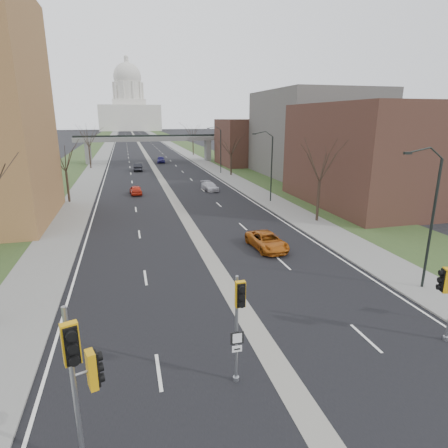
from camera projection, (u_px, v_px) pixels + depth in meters
name	position (u px, v px, depth m)	size (l,w,h in m)	color
ground	(288.00, 383.00, 15.16)	(700.00, 700.00, 0.00)	black
road_surface	(139.00, 144.00, 154.74)	(20.00, 600.00, 0.01)	black
median_strip	(139.00, 144.00, 154.74)	(1.20, 600.00, 0.02)	gray
sidewalk_right	(168.00, 143.00, 157.64)	(4.00, 600.00, 0.12)	gray
sidewalk_left	(109.00, 144.00, 151.82)	(4.00, 600.00, 0.12)	gray
grass_verge_right	(182.00, 143.00, 159.09)	(8.00, 600.00, 0.10)	#273D1C
grass_verge_left	(93.00, 144.00, 150.37)	(8.00, 600.00, 0.10)	#273D1C
commercial_block_near	(378.00, 155.00, 45.38)	(16.00, 20.00, 12.00)	#4E2F24
commercial_block_mid	(315.00, 134.00, 68.27)	(18.00, 22.00, 15.00)	#625F5A
commercial_block_far	(252.00, 142.00, 84.26)	(14.00, 14.00, 10.00)	#4E2F24
pedestrian_bridge	(150.00, 142.00, 88.27)	(34.00, 3.00, 6.45)	slate
capitol	(129.00, 107.00, 307.84)	(48.00, 42.00, 55.75)	beige
streetlight_near	(427.00, 179.00, 21.49)	(2.61, 0.20, 8.70)	black
streetlight_mid	(266.00, 147.00, 45.69)	(2.61, 0.20, 8.70)	black
streetlight_far	(217.00, 136.00, 69.89)	(2.61, 0.20, 8.70)	black
tree_left_b	(64.00, 153.00, 45.66)	(6.75, 6.75, 8.81)	#382B21
tree_left_c	(88.00, 134.00, 77.08)	(7.65, 7.65, 9.99)	#382B21
tree_right_a	(321.00, 157.00, 36.96)	(7.20, 7.20, 9.40)	#382B21
tree_right_b	(231.00, 144.00, 67.89)	(6.30, 6.30, 8.22)	#382B21
tree_right_c	(193.00, 130.00, 104.78)	(7.65, 7.65, 9.99)	#382B21
signal_pole_left	(80.00, 368.00, 10.53)	(0.92, 1.20, 5.47)	gray
signal_pole_median	(239.00, 313.00, 14.19)	(0.54, 0.75, 4.64)	gray
car_left_near	(136.00, 190.00, 52.19)	(1.54, 3.82, 1.30)	red
car_left_far	(138.00, 167.00, 75.40)	(1.68, 4.81, 1.58)	black
car_right_near	(267.00, 241.00, 30.51)	(2.24, 4.86, 1.35)	#A75211
car_right_mid	(210.00, 186.00, 55.03)	(1.73, 4.25, 1.23)	#B9B9C1
car_right_far	(161.00, 159.00, 88.85)	(1.82, 4.53, 1.54)	navy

